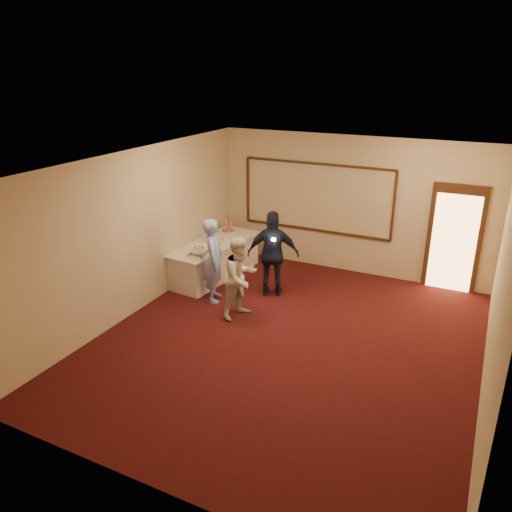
{
  "coord_description": "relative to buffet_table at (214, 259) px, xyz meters",
  "views": [
    {
      "loc": [
        2.73,
        -6.78,
        4.36
      ],
      "look_at": [
        -0.93,
        0.7,
        1.15
      ],
      "focal_mm": 35.0,
      "sensor_mm": 36.0,
      "label": 1
    }
  ],
  "objects": [
    {
      "name": "floor",
      "position": [
        2.53,
        -1.9,
        -0.39
      ],
      "size": [
        7.0,
        7.0,
        0.0
      ],
      "primitive_type": "plane",
      "color": "black",
      "rests_on": "ground"
    },
    {
      "name": "room_walls",
      "position": [
        2.53,
        -1.9,
        1.64
      ],
      "size": [
        6.04,
        7.04,
        3.02
      ],
      "color": "beige",
      "rests_on": "floor"
    },
    {
      "name": "wall_molding",
      "position": [
        1.73,
        1.57,
        1.21
      ],
      "size": [
        3.45,
        0.04,
        1.55
      ],
      "color": "#33210F",
      "rests_on": "room_walls"
    },
    {
      "name": "doorway",
      "position": [
        4.68,
        1.55,
        0.69
      ],
      "size": [
        1.05,
        0.07,
        2.2
      ],
      "color": "#33210F",
      "rests_on": "floor"
    },
    {
      "name": "buffet_table",
      "position": [
        0.0,
        0.0,
        0.0
      ],
      "size": [
        1.18,
        2.49,
        0.77
      ],
      "color": "white",
      "rests_on": "floor"
    },
    {
      "name": "pavlova_tray",
      "position": [
        0.15,
        -0.82,
        0.46
      ],
      "size": [
        0.36,
        0.5,
        0.18
      ],
      "color": "silver",
      "rests_on": "buffet_table"
    },
    {
      "name": "cupcake_stand",
      "position": [
        -0.11,
        0.85,
        0.54
      ],
      "size": [
        0.3,
        0.3,
        0.44
      ],
      "color": "#CF5354",
      "rests_on": "buffet_table"
    },
    {
      "name": "plate_stack_a",
      "position": [
        -0.12,
        -0.01,
        0.46
      ],
      "size": [
        0.19,
        0.19,
        0.16
      ],
      "color": "white",
      "rests_on": "buffet_table"
    },
    {
      "name": "plate_stack_b",
      "position": [
        0.2,
        0.25,
        0.46
      ],
      "size": [
        0.18,
        0.18,
        0.15
      ],
      "color": "white",
      "rests_on": "buffet_table"
    },
    {
      "name": "tart",
      "position": [
        0.14,
        -0.23,
        0.41
      ],
      "size": [
        0.28,
        0.28,
        0.06
      ],
      "color": "white",
      "rests_on": "buffet_table"
    },
    {
      "name": "man",
      "position": [
        0.61,
        -1.02,
        0.44
      ],
      "size": [
        0.61,
        0.72,
        1.66
      ],
      "primitive_type": "imported",
      "rotation": [
        0.0,
        0.0,
        2.0
      ],
      "color": "#899FE2",
      "rests_on": "floor"
    },
    {
      "name": "woman",
      "position": [
        1.39,
        -1.39,
        0.38
      ],
      "size": [
        0.78,
        0.89,
        1.53
      ],
      "primitive_type": "imported",
      "rotation": [
        0.0,
        0.0,
        1.25
      ],
      "color": "silver",
      "rests_on": "floor"
    },
    {
      "name": "guest",
      "position": [
        1.54,
        -0.31,
        0.48
      ],
      "size": [
        1.1,
        0.75,
        1.74
      ],
      "primitive_type": "imported",
      "rotation": [
        0.0,
        0.0,
        3.49
      ],
      "color": "black",
      "rests_on": "floor"
    },
    {
      "name": "camera_flash",
      "position": [
        1.66,
        -0.57,
        0.89
      ],
      "size": [
        0.07,
        0.05,
        0.05
      ],
      "primitive_type": "cube",
      "rotation": [
        0.0,
        0.0,
        0.08
      ],
      "color": "white",
      "rests_on": "guest"
    }
  ]
}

